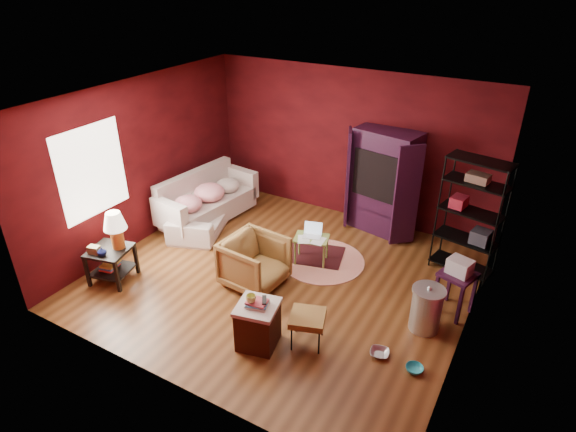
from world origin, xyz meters
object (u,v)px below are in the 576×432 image
Objects in this scene: armchair at (255,260)px; tv_armoire at (383,180)px; hamper at (258,324)px; wire_shelving at (472,213)px; sofa at (206,201)px; laptop_desk at (312,240)px; side_table at (113,240)px.

armchair is 2.84m from tv_armoire.
hamper is 0.37× the size of wire_shelving.
armchair is 0.45× the size of wire_shelving.
wire_shelving reaches higher than sofa.
armchair is 1.32m from hamper.
hamper is 0.38× the size of tv_armoire.
laptop_desk is at bearing -20.43° from armchair.
laptop_desk is at bearing 38.47° from side_table.
hamper is 3.64m from wire_shelving.
hamper is at bearing -111.44° from wire_shelving.
hamper is at bearing -97.72° from laptop_desk.
wire_shelving reaches higher than side_table.
laptop_desk is (2.37, -0.28, 0.01)m from sofa.
wire_shelving is at bearing 7.51° from laptop_desk.
wire_shelving is (2.68, 1.93, 0.62)m from armchair.
armchair is at bearing 124.93° from hamper.
armchair is 0.75× the size of side_table.
side_table reaches higher than hamper.
sofa is 3.13× the size of laptop_desk.
side_table is at bearing -157.26° from laptop_desk.
sofa is at bearing 89.21° from side_table.
sofa is at bearing 138.72° from hamper.
sofa is 3.29m from tv_armoire.
hamper is (2.66, -2.33, -0.09)m from sofa.
wire_shelving is at bearing 31.78° from side_table.
tv_armoire is (2.99, 3.51, 0.30)m from side_table.
sofa is 3.54m from hamper.
tv_armoire is (0.30, 3.66, 0.66)m from hamper.
tv_armoire reaches higher than hamper.
sofa reaches higher than hamper.
wire_shelving is at bearing 57.39° from hamper.
laptop_desk is (0.46, 0.98, -0.01)m from armchair.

